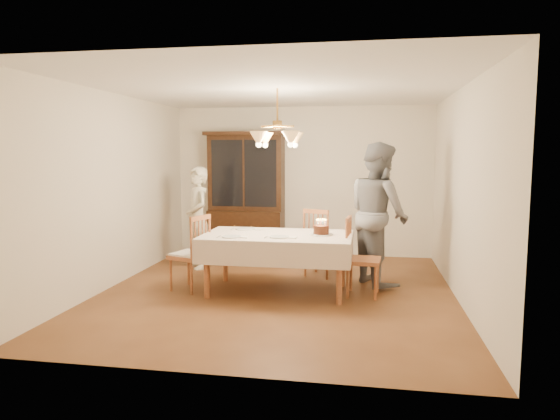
% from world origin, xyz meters
% --- Properties ---
extents(ground, '(5.00, 5.00, 0.00)m').
position_xyz_m(ground, '(0.00, 0.00, 0.00)').
color(ground, '#5A3319').
rests_on(ground, ground).
extents(room_shell, '(5.00, 5.00, 5.00)m').
position_xyz_m(room_shell, '(0.00, 0.00, 1.58)').
color(room_shell, white).
rests_on(room_shell, ground).
extents(dining_table, '(1.90, 1.10, 0.76)m').
position_xyz_m(dining_table, '(0.00, 0.00, 0.68)').
color(dining_table, brown).
rests_on(dining_table, ground).
extents(china_hutch, '(1.38, 0.54, 2.16)m').
position_xyz_m(china_hutch, '(-0.95, 2.25, 1.04)').
color(china_hutch, black).
rests_on(china_hutch, ground).
extents(chair_far_side, '(0.57, 0.56, 1.00)m').
position_xyz_m(chair_far_side, '(0.48, 0.95, 0.44)').
color(chair_far_side, brown).
rests_on(chair_far_side, ground).
extents(chair_left_end, '(0.54, 0.55, 1.00)m').
position_xyz_m(chair_left_end, '(-1.15, -0.10, 0.45)').
color(chair_left_end, brown).
rests_on(chair_left_end, ground).
extents(chair_right_end, '(0.46, 0.47, 1.00)m').
position_xyz_m(chair_right_end, '(1.08, 0.02, 0.44)').
color(chair_right_end, brown).
rests_on(chair_right_end, ground).
extents(elderly_woman, '(0.65, 0.69, 1.59)m').
position_xyz_m(elderly_woman, '(-1.46, 1.14, 0.79)').
color(elderly_woman, beige).
rests_on(elderly_woman, ground).
extents(adult_in_grey, '(1.09, 1.18, 1.95)m').
position_xyz_m(adult_in_grey, '(1.29, 0.67, 0.97)').
color(adult_in_grey, slate).
rests_on(adult_in_grey, ground).
extents(birthday_cake, '(0.30, 0.30, 0.20)m').
position_xyz_m(birthday_cake, '(0.56, 0.04, 0.81)').
color(birthday_cake, white).
rests_on(birthday_cake, dining_table).
extents(place_setting_near_left, '(0.38, 0.24, 0.02)m').
position_xyz_m(place_setting_near_left, '(-0.51, -0.33, 0.77)').
color(place_setting_near_left, white).
rests_on(place_setting_near_left, dining_table).
extents(place_setting_near_right, '(0.39, 0.25, 0.02)m').
position_xyz_m(place_setting_near_right, '(0.08, -0.24, 0.77)').
color(place_setting_near_right, white).
rests_on(place_setting_near_right, dining_table).
extents(place_setting_far_left, '(0.41, 0.27, 0.02)m').
position_xyz_m(place_setting_far_left, '(-0.49, 0.32, 0.77)').
color(place_setting_far_left, white).
rests_on(place_setting_far_left, dining_table).
extents(chandelier, '(0.62, 0.62, 0.73)m').
position_xyz_m(chandelier, '(-0.00, -0.00, 1.98)').
color(chandelier, '#BF8C3F').
rests_on(chandelier, ground).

